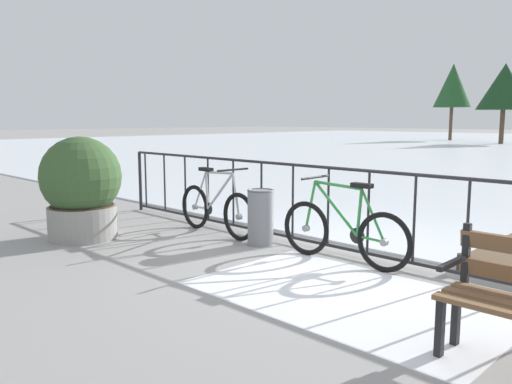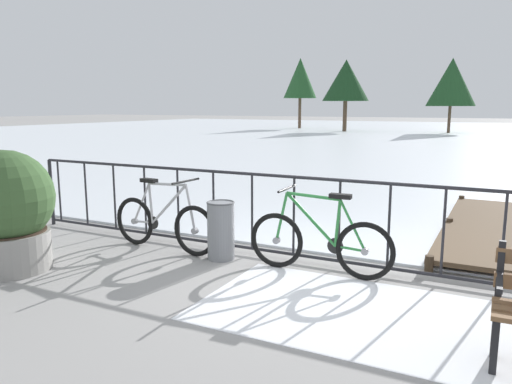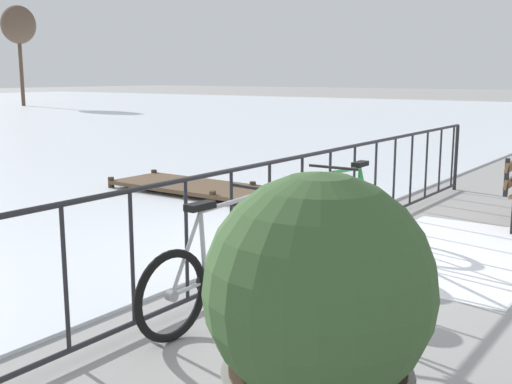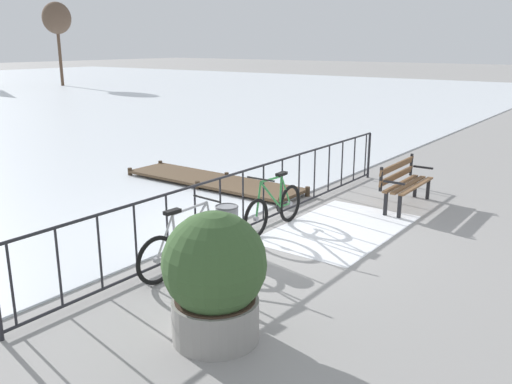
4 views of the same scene
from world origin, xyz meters
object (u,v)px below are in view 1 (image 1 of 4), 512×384
Objects in this scene: bicycle_near_railing at (216,209)px; planter_with_shrub at (81,187)px; bicycle_second at (343,232)px; trash_bin at (261,217)px.

planter_with_shrub is (-1.11, -1.46, 0.35)m from bicycle_near_railing.
planter_with_shrub reaches higher than bicycle_second.
bicycle_near_railing is 2.34× the size of trash_bin.
bicycle_near_railing reaches higher than trash_bin.
trash_bin is (0.88, 0.01, 0.00)m from bicycle_near_railing.
planter_with_shrub reaches higher than bicycle_near_railing.
bicycle_second is 1.21× the size of planter_with_shrub.
bicycle_second is 3.63m from planter_with_shrub.
bicycle_second is at bearing 1.39° from trash_bin.
planter_with_shrub is (-3.28, -1.51, 0.35)m from bicycle_second.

